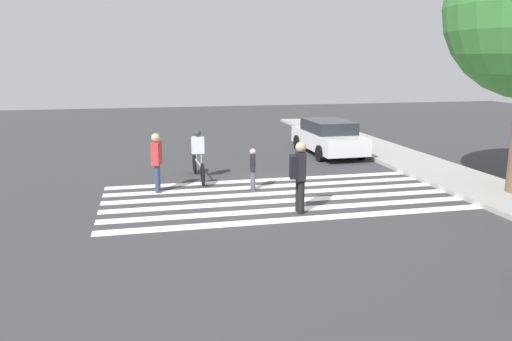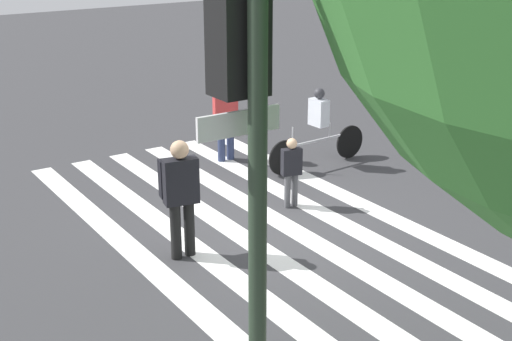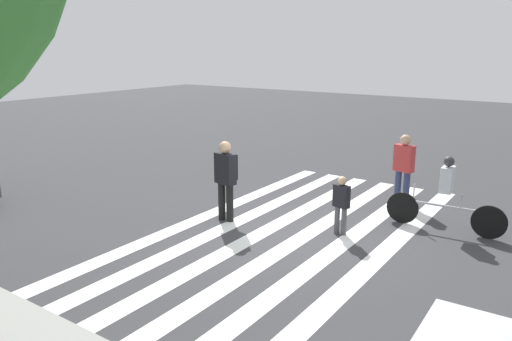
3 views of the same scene
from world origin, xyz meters
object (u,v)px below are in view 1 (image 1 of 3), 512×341
object	(u,v)px
pedestrian_adult_blue_shirt	(157,159)
cyclist_far_lane	(198,153)
pedestrian_child_with_backpack	(253,167)
car_parked_silver_sedan	(328,137)
pedestrian_adult_tall_backpack	(299,172)

from	to	relation	value
pedestrian_adult_blue_shirt	cyclist_far_lane	bearing A→B (deg)	150.51
pedestrian_child_with_backpack	cyclist_far_lane	bearing A→B (deg)	53.92
pedestrian_adult_blue_shirt	car_parked_silver_sedan	xyz separation A→B (m)	(-4.78, 7.21, -0.26)
pedestrian_adult_blue_shirt	cyclist_far_lane	world-z (taller)	pedestrian_adult_blue_shirt
cyclist_far_lane	car_parked_silver_sedan	xyz separation A→B (m)	(-3.40, 5.83, -0.13)
pedestrian_child_with_backpack	pedestrian_adult_blue_shirt	bearing A→B (deg)	96.58
pedestrian_adult_tall_backpack	pedestrian_adult_blue_shirt	size ratio (longest dim) A/B	1.04
cyclist_far_lane	pedestrian_child_with_backpack	bearing A→B (deg)	37.47
pedestrian_child_with_backpack	car_parked_silver_sedan	bearing A→B (deg)	-26.27
pedestrian_adult_blue_shirt	pedestrian_adult_tall_backpack	bearing A→B (deg)	65.31
cyclist_far_lane	pedestrian_adult_tall_backpack	bearing A→B (deg)	23.76
pedestrian_adult_tall_backpack	pedestrian_child_with_backpack	size ratio (longest dim) A/B	1.45
pedestrian_child_with_backpack	pedestrian_adult_blue_shirt	distance (m)	2.88
pedestrian_adult_tall_backpack	pedestrian_child_with_backpack	bearing A→B (deg)	-154.58
cyclist_far_lane	car_parked_silver_sedan	world-z (taller)	cyclist_far_lane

